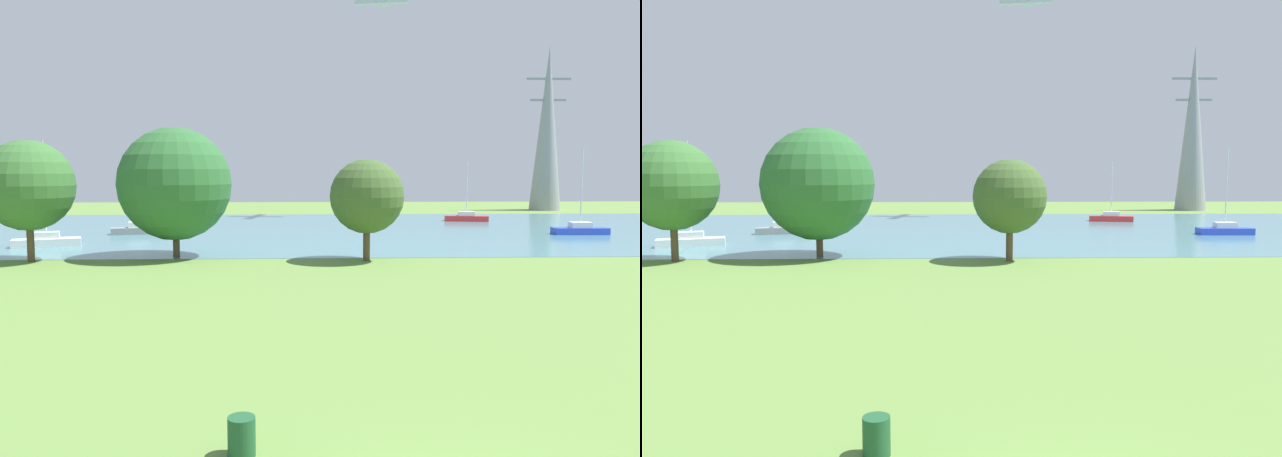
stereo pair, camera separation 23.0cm
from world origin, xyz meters
TOP-DOWN VIEW (x-y plane):
  - ground_plane at (0.00, 22.00)m, footprint 160.00×160.00m
  - litter_bin at (-3.65, 2.89)m, footprint 0.56×0.56m
  - water_surface at (0.00, 50.00)m, footprint 140.00×40.00m
  - sailboat_orange at (-17.33, 57.00)m, footprint 4.87×1.75m
  - sailboat_gray at (-16.79, 45.88)m, footprint 5.02×2.59m
  - sailboat_white at (-21.38, 36.99)m, footprint 5.03×2.94m
  - sailboat_blue at (22.91, 44.00)m, footprint 4.84×1.63m
  - sailboat_red at (16.74, 58.65)m, footprint 5.00×2.41m
  - tree_mid_shore at (-19.23, 29.38)m, footprint 5.66×5.66m
  - tree_west_near at (-10.48, 30.96)m, footprint 7.39×7.39m
  - tree_west_far at (1.89, 28.93)m, footprint 4.69×4.69m
  - electricity_pylon at (33.73, 77.73)m, footprint 6.40×4.40m

SIDE VIEW (x-z plane):
  - ground_plane at x=0.00m, z-range 0.00..0.00m
  - water_surface at x=0.00m, z-range 0.00..0.02m
  - litter_bin at x=-3.65m, z-range 0.00..0.80m
  - sailboat_orange at x=-17.33m, z-range -2.38..3.28m
  - sailboat_gray at x=-16.79m, z-range -2.39..3.29m
  - sailboat_red at x=16.74m, z-range -2.88..3.80m
  - sailboat_blue at x=22.91m, z-range -3.39..4.34m
  - sailboat_white at x=-21.38m, z-range -3.49..4.44m
  - tree_west_far at x=1.89m, z-range 0.86..7.30m
  - tree_mid_shore at x=-19.23m, z-range 0.97..8.58m
  - tree_west_near at x=-10.48m, z-range 0.57..9.09m
  - electricity_pylon at x=33.73m, z-range 0.01..23.59m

